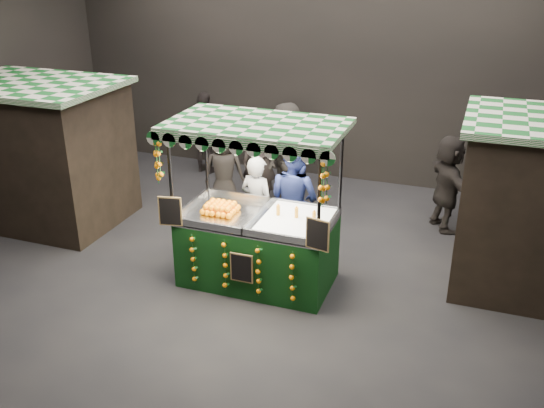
% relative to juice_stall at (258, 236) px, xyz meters
% --- Properties ---
extents(ground, '(12.00, 12.00, 0.00)m').
position_rel_juice_stall_xyz_m(ground, '(-0.20, -0.12, -0.78)').
color(ground, black).
rests_on(ground, ground).
extents(market_hall, '(12.10, 10.10, 5.05)m').
position_rel_juice_stall_xyz_m(market_hall, '(-0.20, -0.12, 2.60)').
color(market_hall, black).
rests_on(market_hall, ground).
extents(neighbour_stall_left, '(3.00, 2.20, 2.60)m').
position_rel_juice_stall_xyz_m(neighbour_stall_left, '(-4.60, 0.88, 0.52)').
color(neighbour_stall_left, black).
rests_on(neighbour_stall_left, ground).
extents(juice_stall, '(2.62, 1.54, 2.54)m').
position_rel_juice_stall_xyz_m(juice_stall, '(0.00, 0.00, 0.00)').
color(juice_stall, '#0B3310').
rests_on(juice_stall, ground).
extents(vendor_grey, '(0.71, 0.56, 1.72)m').
position_rel_juice_stall_xyz_m(vendor_grey, '(-0.35, 0.89, 0.08)').
color(vendor_grey, gray).
rests_on(vendor_grey, ground).
extents(vendor_blue, '(1.14, 1.04, 1.91)m').
position_rel_juice_stall_xyz_m(vendor_blue, '(0.19, 1.17, 0.17)').
color(vendor_blue, navy).
rests_on(vendor_blue, ground).
extents(shopper_0, '(0.75, 0.55, 1.89)m').
position_rel_juice_stall_xyz_m(shopper_0, '(-1.03, 2.76, 0.16)').
color(shopper_0, '#2B2423').
rests_on(shopper_0, ground).
extents(shopper_1, '(1.10, 1.11, 1.81)m').
position_rel_juice_stall_xyz_m(shopper_1, '(-0.52, 2.86, 0.12)').
color(shopper_1, '#292521').
rests_on(shopper_1, ground).
extents(shopper_2, '(1.15, 0.67, 1.84)m').
position_rel_juice_stall_xyz_m(shopper_2, '(-2.87, 4.16, 0.14)').
color(shopper_2, black).
rests_on(shopper_2, ground).
extents(shopper_3, '(1.39, 1.40, 1.94)m').
position_rel_juice_stall_xyz_m(shopper_3, '(-0.72, 3.48, 0.19)').
color(shopper_3, '#282420').
rests_on(shopper_3, ground).
extents(shopper_4, '(0.90, 0.71, 1.61)m').
position_rel_juice_stall_xyz_m(shopper_4, '(-1.59, 2.32, 0.02)').
color(shopper_4, black).
rests_on(shopper_4, ground).
extents(shopper_5, '(1.28, 1.69, 1.78)m').
position_rel_juice_stall_xyz_m(shopper_5, '(2.51, 2.96, 0.10)').
color(shopper_5, black).
rests_on(shopper_5, ground).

